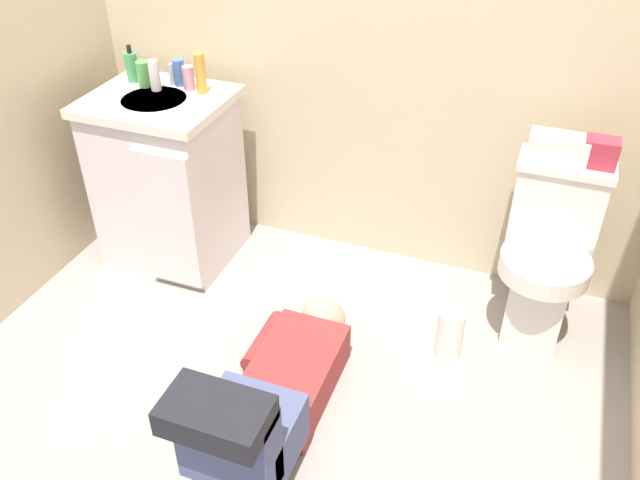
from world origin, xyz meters
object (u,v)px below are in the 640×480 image
(toilet, at_px, (546,254))
(bottle_white, at_px, (155,75))
(soap_dispenser, at_px, (132,67))
(bottle_blue, at_px, (179,73))
(bottle_pink, at_px, (189,78))
(person_plumber, at_px, (271,394))
(bottle_green, at_px, (143,74))
(paper_towel_roll, at_px, (450,334))
(vanity_cabinet, at_px, (169,179))
(bottle_amber, at_px, (200,73))
(faucet, at_px, (172,74))
(tissue_box, at_px, (559,147))
(toiletry_bag, at_px, (601,153))

(toilet, xyz_separation_m, bottle_white, (-1.75, -0.01, 0.52))
(soap_dispenser, bearing_deg, bottle_blue, 7.79)
(bottle_blue, xyz_separation_m, bottle_pink, (0.06, -0.03, -0.01))
(person_plumber, height_order, bottle_green, bottle_green)
(bottle_white, height_order, paper_towel_roll, bottle_white)
(toilet, bearing_deg, vanity_cabinet, -177.34)
(bottle_blue, bearing_deg, bottle_amber, -16.76)
(faucet, height_order, bottle_white, bottle_white)
(bottle_pink, relative_size, paper_towel_roll, 0.47)
(toilet, height_order, bottle_green, bottle_green)
(tissue_box, bearing_deg, vanity_cabinet, -174.16)
(faucet, bearing_deg, bottle_amber, -9.97)
(toiletry_bag, height_order, bottle_green, bottle_green)
(person_plumber, bearing_deg, bottle_green, 137.04)
(vanity_cabinet, bearing_deg, bottle_pink, 54.60)
(paper_towel_roll, bearing_deg, toiletry_bag, 45.35)
(faucet, distance_m, bottle_blue, 0.04)
(vanity_cabinet, xyz_separation_m, bottle_white, (-0.04, 0.07, 0.47))
(vanity_cabinet, xyz_separation_m, paper_towel_roll, (1.40, -0.24, -0.31))
(person_plumber, bearing_deg, toilet, 48.10)
(bottle_blue, relative_size, bottle_pink, 1.12)
(person_plumber, bearing_deg, toiletry_bag, 47.36)
(tissue_box, xyz_separation_m, bottle_pink, (-1.57, -0.04, 0.07))
(bottle_green, distance_m, bottle_blue, 0.16)
(tissue_box, bearing_deg, paper_towel_roll, -121.88)
(person_plumber, bearing_deg, soap_dispenser, 138.23)
(toilet, distance_m, vanity_cabinet, 1.71)
(vanity_cabinet, relative_size, tissue_box, 3.73)
(toilet, bearing_deg, faucet, 177.76)
(toilet, xyz_separation_m, vanity_cabinet, (-1.70, -0.08, 0.05))
(vanity_cabinet, relative_size, faucet, 8.20)
(faucet, distance_m, soap_dispenser, 0.19)
(vanity_cabinet, relative_size, bottle_green, 7.27)
(toiletry_bag, xyz_separation_m, paper_towel_roll, (-0.41, -0.41, -0.69))
(soap_dispenser, relative_size, bottle_green, 1.47)
(bottle_blue, xyz_separation_m, paper_towel_roll, (1.37, -0.40, -0.77))
(vanity_cabinet, xyz_separation_m, toiletry_bag, (1.81, 0.17, 0.39))
(soap_dispenser, relative_size, bottle_amber, 0.95)
(paper_towel_roll, bearing_deg, bottle_blue, 163.88)
(person_plumber, xyz_separation_m, bottle_blue, (-0.85, 0.99, 0.70))
(vanity_cabinet, bearing_deg, tissue_box, 5.84)
(person_plumber, distance_m, toiletry_bag, 1.50)
(toilet, xyz_separation_m, bottle_amber, (-1.54, 0.04, 0.54))
(toilet, height_order, bottle_amber, bottle_amber)
(bottle_white, relative_size, bottle_pink, 1.27)
(bottle_blue, height_order, bottle_amber, bottle_amber)
(soap_dispenser, bearing_deg, toilet, -1.41)
(person_plumber, distance_m, bottle_white, 1.48)
(person_plumber, distance_m, soap_dispenser, 1.61)
(vanity_cabinet, relative_size, bottle_white, 6.12)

